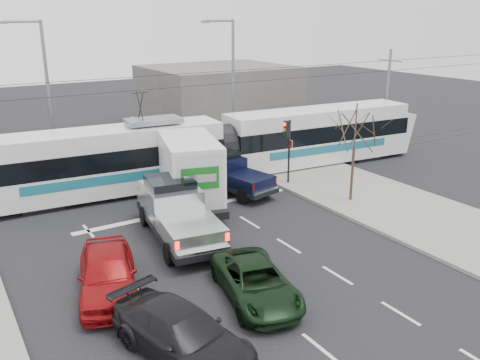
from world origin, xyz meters
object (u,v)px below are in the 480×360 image
bare_tree (355,131)px  street_lamp_far (45,89)px  dark_car (183,334)px  tram (222,147)px  traffic_signal (288,138)px  street_lamp_near (231,80)px  silver_pickup (176,210)px  green_car (256,282)px  navy_pickup (230,173)px  red_car (107,273)px  box_truck (188,171)px

bare_tree → street_lamp_far: bearing=131.1°
dark_car → tram: bearing=40.7°
traffic_signal → street_lamp_near: 7.91m
silver_pickup → green_car: 6.24m
navy_pickup → traffic_signal: bearing=-25.8°
bare_tree → red_car: (-13.54, -2.28, -2.97)m
bare_tree → traffic_signal: (-1.13, 4.00, -1.05)m
bare_tree → dark_car: size_ratio=1.02×
traffic_signal → tram: (-2.43, 3.12, -0.83)m
traffic_signal → green_car: 12.57m
street_lamp_far → dark_car: bearing=-93.0°
bare_tree → street_lamp_far: 17.97m
tram → red_car: (-9.98, -9.40, -1.09)m
red_car → street_lamp_near: bearing=62.4°
green_car → street_lamp_near: bearing=74.7°
navy_pickup → street_lamp_near: bearing=46.6°
street_lamp_near → silver_pickup: (-9.11, -10.53, -3.92)m
tram → box_truck: (-3.64, -2.89, -0.14)m
navy_pickup → red_car: bearing=-153.9°
street_lamp_near → silver_pickup: size_ratio=1.31×
traffic_signal → tram: 4.04m
box_truck → red_car: bearing=-118.4°
bare_tree → street_lamp_near: (-0.29, 11.50, 1.32)m
traffic_signal → silver_pickup: 8.94m
street_lamp_far → tram: bearing=-37.8°
tram → box_truck: bearing=-136.7°
box_truck → tram: bearing=54.3°
bare_tree → red_car: size_ratio=1.04×
dark_car → traffic_signal: bearing=27.0°
bare_tree → box_truck: bare_tree is taller
street_lamp_far → tram: street_lamp_far is taller
traffic_signal → dark_car: bearing=-137.6°
street_lamp_near → navy_pickup: street_lamp_near is taller
green_car → dark_car: bearing=-143.8°
street_lamp_near → green_car: bearing=-118.5°
red_car → navy_pickup: bearing=54.2°
bare_tree → silver_pickup: bare_tree is taller
street_lamp_far → red_car: street_lamp_far is taller
traffic_signal → tram: size_ratio=0.14×
traffic_signal → silver_pickup: traffic_signal is taller
street_lamp_near → bare_tree: bearing=-88.6°
navy_pickup → bare_tree: bearing=-59.3°
traffic_signal → navy_pickup: size_ratio=0.68×
bare_tree → tram: bearing=116.5°
bare_tree → dark_car: bearing=-152.4°
street_lamp_far → box_truck: 10.88m
street_lamp_far → green_car: (2.40, -18.74, -4.47)m
box_truck → green_car: bearing=-87.1°
street_lamp_far → dark_car: (-1.05, -20.20, -4.40)m
street_lamp_far → dark_car: street_lamp_far is taller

